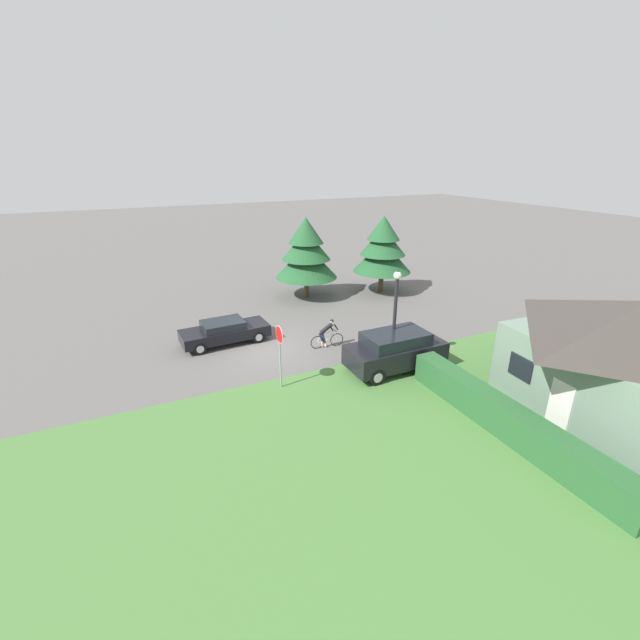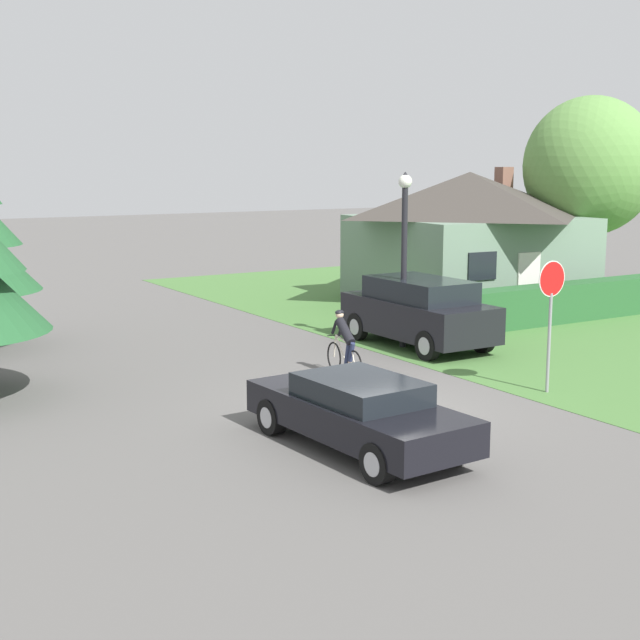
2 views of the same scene
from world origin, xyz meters
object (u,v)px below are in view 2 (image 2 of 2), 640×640
street_lamp (404,239)px  cottage_house (468,234)px  sedan_left_lane (358,412)px  parked_suv_right (419,311)px  cyclist (345,345)px  deciduous_tree_right (590,166)px  stop_sign (551,299)px

street_lamp → cottage_house: bearing=38.5°
sedan_left_lane → parked_suv_right: size_ratio=1.01×
parked_suv_right → cyclist: bearing=116.9°
cyclist → parked_suv_right: size_ratio=0.39×
sedan_left_lane → street_lamp: size_ratio=1.00×
street_lamp → deciduous_tree_right: deciduous_tree_right is taller
cyclist → stop_sign: size_ratio=0.62×
stop_sign → deciduous_tree_right: 15.99m
sedan_left_lane → deciduous_tree_right: bearing=-61.2°
stop_sign → sedan_left_lane: bearing=9.2°
cottage_house → cyclist: 12.86m
stop_sign → street_lamp: bearing=-94.3°
sedan_left_lane → stop_sign: size_ratio=1.63×
cyclist → deciduous_tree_right: bearing=-60.3°
parked_suv_right → street_lamp: (-0.42, 0.13, 1.94)m
cyclist → street_lamp: bearing=-51.8°
cyclist → deciduous_tree_right: (15.02, 6.44, 4.04)m
deciduous_tree_right → cyclist: bearing=-156.8°
deciduous_tree_right → stop_sign: bearing=-140.5°
cottage_house → sedan_left_lane: bearing=-133.0°
cyclist → cottage_house: bearing=-46.9°
cottage_house → sedan_left_lane: cottage_house is taller
cottage_house → stop_sign: bearing=-119.8°
cyclist → sedan_left_lane: bearing=155.9°
stop_sign → deciduous_tree_right: bearing=-142.2°
cottage_house → street_lamp: bearing=-137.9°
cottage_house → cyclist: size_ratio=4.42×
deciduous_tree_right → street_lamp: bearing=-159.3°
cottage_house → deciduous_tree_right: deciduous_tree_right is taller
cottage_house → street_lamp: (-7.13, -5.68, 0.52)m
cottage_house → sedan_left_lane: (-13.00, -12.27, -1.72)m
sedan_left_lane → street_lamp: 9.11m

